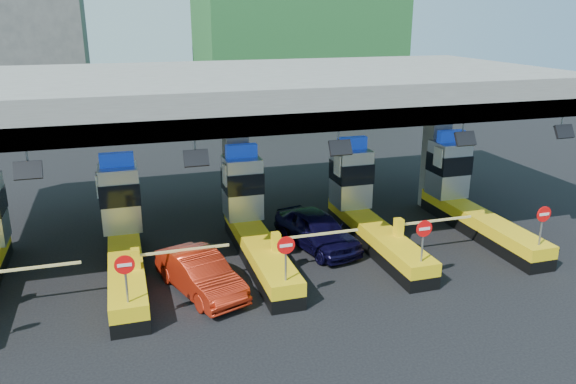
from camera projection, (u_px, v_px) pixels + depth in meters
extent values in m
plane|color=black|center=(253.00, 253.00, 22.90)|extent=(120.00, 120.00, 0.00)
cube|color=slate|center=(234.00, 90.00, 23.72)|extent=(28.00, 12.00, 1.50)
cube|color=#4C4C49|center=(269.00, 124.00, 18.66)|extent=(28.00, 0.60, 0.70)
cube|color=slate|center=(236.00, 170.00, 24.79)|extent=(1.00, 1.00, 5.50)
cube|color=slate|center=(436.00, 154.00, 27.58)|extent=(1.00, 1.00, 5.50)
cylinder|color=slate|center=(27.00, 157.00, 16.75)|extent=(0.06, 0.06, 0.50)
cube|color=black|center=(28.00, 170.00, 16.68)|extent=(0.80, 0.38, 0.54)
cylinder|color=slate|center=(195.00, 146.00, 18.14)|extent=(0.06, 0.06, 0.50)
cube|color=black|center=(196.00, 158.00, 18.07)|extent=(0.80, 0.38, 0.54)
cylinder|color=slate|center=(338.00, 137.00, 19.54)|extent=(0.06, 0.06, 0.50)
cube|color=black|center=(340.00, 148.00, 19.46)|extent=(0.80, 0.38, 0.54)
cylinder|color=slate|center=(463.00, 128.00, 20.93)|extent=(0.06, 0.06, 0.50)
cube|color=black|center=(465.00, 139.00, 20.85)|extent=(0.80, 0.38, 0.54)
cylinder|color=slate|center=(562.00, 122.00, 22.18)|extent=(0.06, 0.06, 0.50)
cube|color=black|center=(564.00, 132.00, 22.10)|extent=(0.80, 0.38, 0.54)
cube|color=white|center=(29.00, 268.00, 18.23)|extent=(3.20, 0.08, 0.08)
cube|color=black|center=(127.00, 274.00, 20.52)|extent=(1.20, 8.00, 0.50)
cube|color=#E5B70C|center=(126.00, 262.00, 20.37)|extent=(1.20, 8.00, 0.50)
cube|color=#9EA3A8|center=(120.00, 198.00, 22.44)|extent=(1.50, 1.50, 2.60)
cube|color=black|center=(119.00, 191.00, 22.34)|extent=(1.56, 1.56, 0.90)
cube|color=#0C2DBF|center=(116.00, 160.00, 21.96)|extent=(1.30, 0.35, 0.55)
cube|color=white|center=(97.00, 185.00, 21.74)|extent=(0.06, 0.70, 0.90)
cylinder|color=slate|center=(126.00, 283.00, 16.81)|extent=(0.07, 0.07, 1.30)
cylinder|color=red|center=(125.00, 265.00, 16.60)|extent=(0.60, 0.04, 0.60)
cube|color=white|center=(125.00, 265.00, 16.58)|extent=(0.42, 0.02, 0.10)
cube|color=#E5B70C|center=(136.00, 258.00, 19.19)|extent=(0.30, 0.35, 0.70)
cube|color=white|center=(184.00, 250.00, 19.62)|extent=(3.20, 0.08, 0.08)
cube|color=black|center=(259.00, 257.00, 21.91)|extent=(1.20, 8.00, 0.50)
cube|color=#E5B70C|center=(259.00, 246.00, 21.76)|extent=(1.20, 8.00, 0.50)
cube|color=#9EA3A8|center=(242.00, 187.00, 23.84)|extent=(1.50, 1.50, 2.60)
cube|color=black|center=(242.00, 180.00, 23.73)|extent=(1.56, 1.56, 0.90)
cube|color=#0C2DBF|center=(241.00, 151.00, 23.36)|extent=(1.30, 0.35, 0.55)
cube|color=white|center=(224.00, 175.00, 23.13)|extent=(0.06, 0.70, 0.90)
cylinder|color=slate|center=(286.00, 262.00, 18.21)|extent=(0.07, 0.07, 1.30)
cylinder|color=red|center=(286.00, 245.00, 18.00)|extent=(0.60, 0.04, 0.60)
cube|color=white|center=(286.00, 246.00, 17.97)|extent=(0.42, 0.02, 0.10)
cube|color=#E5B70C|center=(276.00, 242.00, 20.58)|extent=(0.30, 0.35, 0.70)
cube|color=white|center=(318.00, 234.00, 21.01)|extent=(3.20, 0.08, 0.08)
cube|color=black|center=(376.00, 243.00, 23.30)|extent=(1.20, 8.00, 0.50)
cube|color=#E5B70C|center=(376.00, 232.00, 23.15)|extent=(1.20, 8.00, 0.50)
cube|color=#9EA3A8|center=(351.00, 177.00, 25.23)|extent=(1.50, 1.50, 2.60)
cube|color=black|center=(351.00, 171.00, 25.12)|extent=(1.56, 1.56, 0.90)
cube|color=#0C2DBF|center=(352.00, 143.00, 24.75)|extent=(1.30, 0.35, 0.55)
cube|color=white|center=(337.00, 165.00, 24.52)|extent=(0.06, 0.70, 0.90)
cylinder|color=slate|center=(422.00, 244.00, 19.60)|extent=(0.07, 0.07, 1.30)
cylinder|color=red|center=(424.00, 229.00, 19.39)|extent=(0.60, 0.04, 0.60)
cube|color=white|center=(425.00, 229.00, 19.37)|extent=(0.42, 0.02, 0.10)
cube|color=#E5B70C|center=(399.00, 227.00, 21.97)|extent=(0.30, 0.35, 0.70)
cube|color=white|center=(436.00, 221.00, 22.40)|extent=(3.20, 0.08, 0.08)
cube|color=black|center=(479.00, 230.00, 24.70)|extent=(1.20, 8.00, 0.50)
cube|color=#E5B70C|center=(480.00, 219.00, 24.54)|extent=(1.20, 8.00, 0.50)
cube|color=#9EA3A8|center=(448.00, 169.00, 26.62)|extent=(1.50, 1.50, 2.60)
cube|color=black|center=(449.00, 163.00, 26.51)|extent=(1.56, 1.56, 0.90)
cube|color=#0C2DBF|center=(451.00, 136.00, 26.14)|extent=(1.30, 0.35, 0.55)
cube|color=white|center=(438.00, 157.00, 25.91)|extent=(0.06, 0.70, 0.90)
cylinder|color=slate|center=(541.00, 229.00, 20.99)|extent=(0.07, 0.07, 1.30)
cylinder|color=red|center=(544.00, 214.00, 20.78)|extent=(0.60, 0.04, 0.60)
cube|color=white|center=(544.00, 214.00, 20.76)|extent=(0.42, 0.02, 0.10)
cube|color=#E5B70C|center=(507.00, 214.00, 23.37)|extent=(0.30, 0.35, 0.70)
cube|color=white|center=(540.00, 208.00, 23.79)|extent=(3.20, 0.08, 0.08)
imported|color=black|center=(317.00, 230.00, 23.25)|extent=(2.91, 4.92, 1.57)
imported|color=#9E1D0C|center=(200.00, 274.00, 19.50)|extent=(2.88, 4.60, 1.43)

